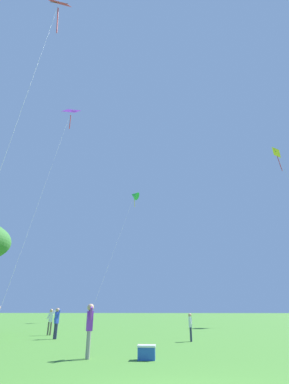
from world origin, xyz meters
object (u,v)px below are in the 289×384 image
(kite_yellow_diamond, at_px, (279,159))
(picnic_cooler, at_px, (147,352))
(person_child_small, at_px, (190,324))
(kite_green_small, at_px, (134,195))
(kite_red_high, at_px, (57,12))
(person_with_spool, at_px, (90,325))
(person_foreground_watcher, at_px, (57,320))
(person_in_blue_jacket, at_px, (51,319))
(kite_purple_streamer, at_px, (70,117))

(kite_yellow_diamond, bearing_deg, picnic_cooler, -122.53)
(person_child_small, xyz_separation_m, picnic_cooler, (-1.88, -6.19, -0.59))
(kite_green_small, relative_size, picnic_cooler, 35.09)
(kite_red_high, distance_m, kite_green_small, 30.07)
(picnic_cooler, bearing_deg, person_with_spool, 178.29)
(kite_red_high, relative_size, kite_yellow_diamond, 1.20)
(person_foreground_watcher, height_order, picnic_cooler, person_foreground_watcher)
(person_with_spool, height_order, person_child_small, person_with_spool)
(person_child_small, height_order, picnic_cooler, person_child_small)
(person_in_blue_jacket, height_order, picnic_cooler, person_in_blue_jacket)
(kite_green_small, relative_size, person_with_spool, 12.30)
(person_child_small, bearing_deg, person_with_spool, -122.26)
(kite_green_small, xyz_separation_m, person_foreground_watcher, (-1.03, -28.45, -19.14))
(kite_purple_streamer, height_order, picnic_cooler, kite_purple_streamer)
(kite_purple_streamer, bearing_deg, person_foreground_watcher, -64.21)
(person_in_blue_jacket, height_order, person_child_small, person_in_blue_jacket)
(kite_green_small, bearing_deg, person_in_blue_jacket, -95.35)
(picnic_cooler, bearing_deg, kite_purple_streamer, 122.17)
(kite_yellow_diamond, bearing_deg, person_child_small, -126.35)
(person_child_small, bearing_deg, picnic_cooler, -106.93)
(kite_red_high, distance_m, person_child_small, 27.60)
(kite_red_high, bearing_deg, kite_yellow_diamond, 39.07)
(person_child_small, distance_m, picnic_cooler, 6.49)
(kite_red_high, bearing_deg, person_with_spool, -43.61)
(kite_red_high, xyz_separation_m, picnic_cooler, (8.49, -6.25, -26.18))
(person_foreground_watcher, distance_m, person_child_small, 7.64)
(person_with_spool, distance_m, person_in_blue_jacket, 10.80)
(kite_red_high, distance_m, person_in_blue_jacket, 25.69)
(kite_green_small, bearing_deg, picnic_cooler, -82.46)
(kite_red_high, distance_m, person_foreground_watcher, 25.58)
(kite_red_high, bearing_deg, person_foreground_watcher, 14.43)
(kite_purple_streamer, relative_size, person_child_small, 17.90)
(kite_purple_streamer, distance_m, picnic_cooler, 29.38)
(kite_green_small, relative_size, person_foreground_watcher, 12.89)
(person_child_small, bearing_deg, kite_green_small, 102.67)
(kite_red_high, height_order, kite_yellow_diamond, kite_red_high)
(person_with_spool, distance_m, picnic_cooler, 2.14)
(kite_green_small, distance_m, person_foreground_watcher, 34.31)
(person_foreground_watcher, height_order, person_child_small, person_foreground_watcher)
(person_foreground_watcher, xyz_separation_m, person_child_small, (7.60, -0.77, -0.17))
(kite_red_high, bearing_deg, person_in_blue_jacket, 67.43)
(kite_red_high, xyz_separation_m, person_in_blue_jacket, (1.38, 3.32, -25.44))
(kite_purple_streamer, distance_m, person_foreground_watcher, 23.87)
(person_foreground_watcher, relative_size, picnic_cooler, 2.72)
(kite_green_small, relative_size, person_in_blue_jacket, 13.16)
(kite_red_high, height_order, person_with_spool, kite_red_high)
(kite_yellow_diamond, bearing_deg, person_in_blue_jacket, -144.17)
(kite_red_high, height_order, person_in_blue_jacket, kite_red_high)
(kite_purple_streamer, height_order, person_with_spool, kite_purple_streamer)
(kite_green_small, relative_size, person_child_small, 15.49)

